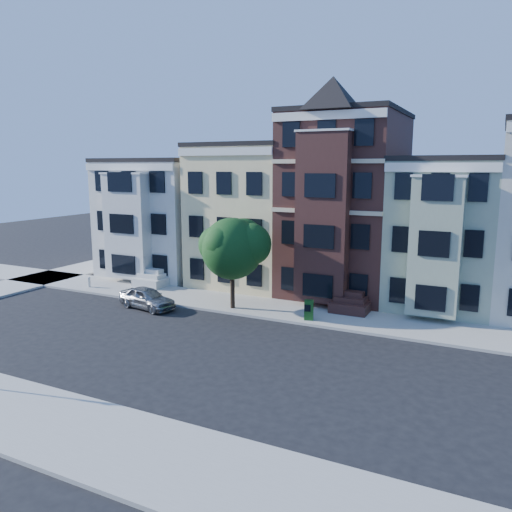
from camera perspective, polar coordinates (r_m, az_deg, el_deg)
The scene contains 11 objects.
ground at distance 22.96m, azimuth -0.59°, elevation -12.06°, with size 120.00×120.00×0.00m, color black.
far_sidewalk at distance 29.89m, azimuth 6.38°, elevation -6.63°, with size 60.00×4.00×0.15m, color #9E9B93.
near_sidewalk at distance 16.93m, azimuth -13.73°, elevation -20.77°, with size 60.00×4.00×0.15m, color #9E9B93.
house_white at distance 41.73m, azimuth -10.10°, elevation 4.29°, with size 8.00×9.00×9.00m, color silver.
house_yellow at distance 37.53m, azimuth -0.18°, elevation 4.56°, with size 7.00×9.00×10.00m, color beige.
house_brown at distance 34.91m, azimuth 10.22°, elevation 5.62°, with size 7.00×9.00×12.00m, color #3A1D18.
house_green at distance 33.87m, azimuth 20.77°, elevation 2.43°, with size 6.00×9.00×9.00m, color #94A287.
street_tree at distance 30.01m, azimuth -2.74°, elevation 0.37°, with size 5.89×5.89×6.85m, color #1B4B1B, non-canonical shape.
parked_car at distance 31.69m, azimuth -12.35°, elevation -4.71°, with size 1.58×3.94×1.34m, color gray.
newspaper_box at distance 28.47m, azimuth 6.06°, elevation -6.15°, with size 0.50×0.45×1.12m, color #1C4F1A.
fire_hydrant at distance 37.81m, azimuth -18.53°, elevation -2.94°, with size 0.20×0.20×0.58m, color beige.
Camera 1 is at (9.57, -18.96, 8.72)m, focal length 35.00 mm.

